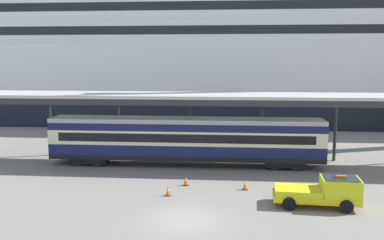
{
  "coord_description": "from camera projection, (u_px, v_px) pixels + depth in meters",
  "views": [
    {
      "loc": [
        2.32,
        -22.94,
        9.04
      ],
      "look_at": [
        -0.37,
        8.78,
        4.5
      ],
      "focal_mm": 39.6,
      "sensor_mm": 36.0,
      "label": 1
    }
  ],
  "objects": [
    {
      "name": "platform_canopy",
      "position": [
        186.0,
        97.0,
        36.17
      ],
      "size": [
        46.13,
        5.47,
        6.15
      ],
      "color": "#B4B4B4",
      "rests_on": "ground"
    },
    {
      "name": "traffic_cone_mid",
      "position": [
        186.0,
        180.0,
        30.65
      ],
      "size": [
        0.36,
        0.36,
        0.75
      ],
      "color": "black",
      "rests_on": "ground"
    },
    {
      "name": "traffic_cone_far",
      "position": [
        168.0,
        191.0,
        28.33
      ],
      "size": [
        0.36,
        0.36,
        0.7
      ],
      "color": "black",
      "rests_on": "ground"
    },
    {
      "name": "service_truck",
      "position": [
        324.0,
        191.0,
        26.16
      ],
      "size": [
        5.33,
        2.54,
        2.02
      ],
      "color": "yellow",
      "rests_on": "ground"
    },
    {
      "name": "traffic_cone_near",
      "position": [
        245.0,
        185.0,
        29.64
      ],
      "size": [
        0.36,
        0.36,
        0.69
      ],
      "color": "black",
      "rests_on": "ground"
    },
    {
      "name": "train_carriage",
      "position": [
        186.0,
        139.0,
        36.23
      ],
      "size": [
        23.22,
        2.81,
        4.11
      ],
      "color": "black",
      "rests_on": "ground"
    },
    {
      "name": "ground_plane",
      "position": [
        185.0,
        220.0,
        24.1
      ],
      "size": [
        400.0,
        400.0,
        0.0
      ],
      "primitive_type": "plane",
      "color": "slate"
    },
    {
      "name": "cruise_ship",
      "position": [
        310.0,
        25.0,
        65.38
      ],
      "size": [
        178.0,
        27.24,
        43.61
      ],
      "color": "black",
      "rests_on": "ground"
    }
  ]
}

